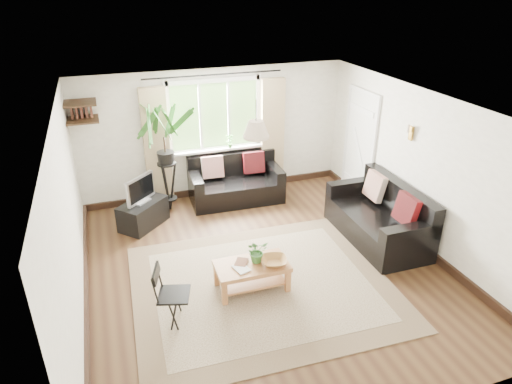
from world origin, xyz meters
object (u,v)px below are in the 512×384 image
object	(u,v)px
coffee_table	(252,276)
tv_stand	(143,214)
folding_chair	(174,296)
palm_stand	(166,159)
sofa_right	(378,215)
sofa_back	(236,181)

from	to	relation	value
coffee_table	tv_stand	bearing A→B (deg)	117.76
coffee_table	folding_chair	world-z (taller)	folding_chair
palm_stand	folding_chair	bearing A→B (deg)	-98.06
palm_stand	sofa_right	bearing A→B (deg)	-35.43
sofa_back	palm_stand	size ratio (longest dim) A/B	0.86
sofa_back	tv_stand	distance (m)	1.82
sofa_right	folding_chair	distance (m)	3.52
coffee_table	folding_chair	size ratio (longest dim) A/B	1.24
coffee_table	palm_stand	world-z (taller)	palm_stand
sofa_right	folding_chair	size ratio (longest dim) A/B	2.36
tv_stand	palm_stand	distance (m)	1.03
sofa_right	palm_stand	world-z (taller)	palm_stand
sofa_right	sofa_back	bearing A→B (deg)	-139.60
sofa_right	palm_stand	xyz separation A→B (m)	(-2.98, 2.12, 0.54)
sofa_right	coffee_table	xyz separation A→B (m)	(-2.31, -0.59, -0.24)
sofa_back	palm_stand	distance (m)	1.38
coffee_table	tv_stand	size ratio (longest dim) A/B	1.18
tv_stand	folding_chair	world-z (taller)	folding_chair
sofa_right	tv_stand	bearing A→B (deg)	-114.81
palm_stand	folding_chair	world-z (taller)	palm_stand
sofa_right	coffee_table	size ratio (longest dim) A/B	1.90
tv_stand	palm_stand	world-z (taller)	palm_stand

